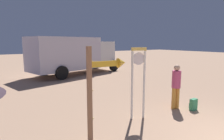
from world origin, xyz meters
TOP-DOWN VIEW (x-y plane):
  - standing_clock at (-1.10, 2.85)m, footprint 0.48×0.24m
  - arrow_sign at (-2.68, 2.35)m, footprint 1.07×0.26m
  - person_near_clock at (0.63, 2.75)m, footprint 0.31×0.31m
  - backpack at (1.04, 2.29)m, footprint 0.27×0.20m
  - box_truck_near at (0.39, 11.84)m, footprint 7.30×4.03m

SIDE VIEW (x-z plane):
  - backpack at x=1.04m, z-range 0.00..0.41m
  - person_near_clock at x=0.63m, z-range 0.10..1.72m
  - standing_clock at x=-1.10m, z-range 0.26..2.52m
  - arrow_sign at x=-2.68m, z-range 0.34..2.68m
  - box_truck_near at x=0.39m, z-range 0.16..2.92m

